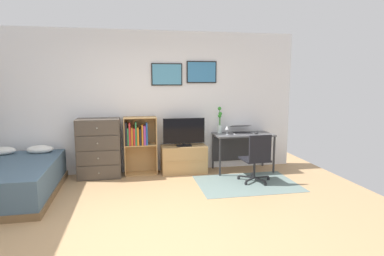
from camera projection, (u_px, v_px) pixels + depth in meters
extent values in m
plane|color=tan|center=(149.00, 225.00, 3.94)|extent=(7.20, 7.20, 0.00)
cube|color=white|center=(141.00, 103.00, 6.10)|extent=(6.12, 0.06, 2.70)
cube|color=black|center=(167.00, 74.00, 6.07)|extent=(0.59, 0.02, 0.42)
cube|color=#4C93B7|center=(167.00, 74.00, 6.06)|extent=(0.55, 0.01, 0.38)
cube|color=black|center=(202.00, 72.00, 6.19)|extent=(0.59, 0.02, 0.42)
cube|color=teal|center=(202.00, 72.00, 6.18)|extent=(0.55, 0.01, 0.38)
cube|color=slate|center=(247.00, 183.00, 5.51)|extent=(1.70, 1.20, 0.01)
cube|color=brown|center=(8.00, 194.00, 4.86)|extent=(1.42, 2.02, 0.10)
cube|color=#476075|center=(7.00, 178.00, 4.82)|extent=(1.38, 1.98, 0.41)
ellipsoid|color=white|center=(2.00, 151.00, 5.45)|extent=(0.44, 0.29, 0.14)
ellipsoid|color=white|center=(40.00, 149.00, 5.57)|extent=(0.44, 0.29, 0.14)
cube|color=#4C4238|center=(99.00, 148.00, 5.81)|extent=(0.77, 0.42, 1.09)
cube|color=#493F35|center=(99.00, 173.00, 5.66)|extent=(0.73, 0.01, 0.25)
sphere|color=#A59E8C|center=(99.00, 173.00, 5.65)|extent=(0.03, 0.03, 0.03)
cube|color=#493F35|center=(98.00, 158.00, 5.62)|extent=(0.73, 0.01, 0.25)
sphere|color=#A59E8C|center=(98.00, 158.00, 5.61)|extent=(0.03, 0.03, 0.03)
cube|color=#493F35|center=(98.00, 143.00, 5.58)|extent=(0.73, 0.01, 0.25)
sphere|color=#A59E8C|center=(98.00, 143.00, 5.57)|extent=(0.03, 0.03, 0.03)
cube|color=#493F35|center=(97.00, 128.00, 5.54)|extent=(0.73, 0.01, 0.25)
sphere|color=#A59E8C|center=(97.00, 128.00, 5.53)|extent=(0.03, 0.03, 0.03)
cube|color=tan|center=(125.00, 146.00, 5.96)|extent=(0.02, 0.30, 1.09)
cube|color=tan|center=(156.00, 145.00, 6.06)|extent=(0.02, 0.30, 1.09)
cube|color=tan|center=(141.00, 173.00, 6.09)|extent=(0.61, 0.30, 0.02)
cube|color=tan|center=(141.00, 145.00, 6.01)|extent=(0.57, 0.30, 0.02)
cube|color=tan|center=(140.00, 118.00, 5.93)|extent=(0.57, 0.30, 0.02)
cube|color=tan|center=(140.00, 144.00, 6.15)|extent=(0.61, 0.01, 1.09)
cube|color=black|center=(126.00, 134.00, 5.89)|extent=(0.03, 0.20, 0.43)
cube|color=#2D8C4C|center=(128.00, 136.00, 5.90)|extent=(0.02, 0.20, 0.33)
cube|color=red|center=(130.00, 134.00, 5.89)|extent=(0.03, 0.18, 0.42)
cube|color=orange|center=(132.00, 136.00, 5.93)|extent=(0.03, 0.23, 0.33)
cube|color=red|center=(134.00, 137.00, 5.91)|extent=(0.03, 0.18, 0.32)
cube|color=#2D8C4C|center=(136.00, 133.00, 5.93)|extent=(0.02, 0.23, 0.43)
cube|color=orange|center=(138.00, 136.00, 5.94)|extent=(0.03, 0.20, 0.33)
cube|color=black|center=(140.00, 137.00, 5.96)|extent=(0.03, 0.23, 0.30)
cube|color=orange|center=(142.00, 135.00, 5.93)|extent=(0.03, 0.18, 0.37)
cube|color=#8C388C|center=(145.00, 135.00, 5.97)|extent=(0.04, 0.24, 0.36)
cube|color=#1E519E|center=(147.00, 134.00, 5.94)|extent=(0.03, 0.17, 0.41)
cube|color=tan|center=(184.00, 159.00, 6.16)|extent=(0.86, 0.40, 0.53)
cube|color=tan|center=(186.00, 162.00, 5.96)|extent=(0.86, 0.01, 0.02)
cube|color=black|center=(184.00, 145.00, 6.10)|extent=(0.28, 0.16, 0.02)
cube|color=black|center=(184.00, 144.00, 6.09)|extent=(0.06, 0.04, 0.05)
cube|color=black|center=(184.00, 131.00, 6.05)|extent=(0.80, 0.02, 0.48)
cube|color=black|center=(184.00, 131.00, 6.04)|extent=(0.77, 0.01, 0.45)
cube|color=#4C4C4F|center=(243.00, 134.00, 6.21)|extent=(1.13, 0.58, 0.03)
cube|color=#2D2D30|center=(220.00, 157.00, 5.92)|extent=(0.03, 0.03, 0.71)
cube|color=#2D2D30|center=(274.00, 155.00, 6.11)|extent=(0.03, 0.03, 0.71)
cube|color=#2D2D30|center=(213.00, 151.00, 6.42)|extent=(0.03, 0.03, 0.71)
cube|color=#2D2D30|center=(263.00, 149.00, 6.62)|extent=(0.03, 0.03, 0.71)
cube|color=#2D2D30|center=(238.00, 148.00, 6.54)|extent=(1.07, 0.02, 0.50)
cylinder|color=#232326|center=(268.00, 179.00, 5.71)|extent=(0.05, 0.05, 0.05)
cube|color=#232326|center=(261.00, 177.00, 5.67)|extent=(0.28, 0.05, 0.02)
cylinder|color=#232326|center=(252.00, 175.00, 5.92)|extent=(0.05, 0.05, 0.05)
cube|color=#232326|center=(253.00, 175.00, 5.78)|extent=(0.10, 0.28, 0.02)
cylinder|color=#232326|center=(239.00, 178.00, 5.75)|extent=(0.05, 0.05, 0.05)
cube|color=#232326|center=(246.00, 177.00, 5.69)|extent=(0.25, 0.18, 0.02)
cylinder|color=#232326|center=(246.00, 184.00, 5.43)|extent=(0.05, 0.05, 0.05)
cube|color=#232326|center=(250.00, 179.00, 5.53)|extent=(0.24, 0.20, 0.02)
cylinder|color=#232326|center=(265.00, 184.00, 5.41)|extent=(0.05, 0.05, 0.05)
cube|color=#232326|center=(260.00, 180.00, 5.52)|extent=(0.13, 0.27, 0.02)
cylinder|color=#232326|center=(254.00, 169.00, 5.61)|extent=(0.04, 0.04, 0.30)
cube|color=black|center=(255.00, 159.00, 5.59)|extent=(0.47, 0.47, 0.03)
cube|color=black|center=(260.00, 148.00, 5.36)|extent=(0.40, 0.06, 0.45)
cube|color=#B7B7BC|center=(243.00, 133.00, 6.22)|extent=(0.39, 0.28, 0.01)
cube|color=black|center=(243.00, 133.00, 6.21)|extent=(0.37, 0.25, 0.00)
cube|color=#B7B7BC|center=(240.00, 126.00, 6.36)|extent=(0.39, 0.26, 0.07)
cube|color=black|center=(241.00, 126.00, 6.35)|extent=(0.37, 0.24, 0.06)
ellipsoid|color=#262628|center=(256.00, 133.00, 6.20)|extent=(0.06, 0.10, 0.03)
cylinder|color=silver|center=(220.00, 129.00, 6.27)|extent=(0.09, 0.09, 0.16)
cylinder|color=#3D8438|center=(220.00, 122.00, 6.26)|extent=(0.01, 0.01, 0.34)
sphere|color=#308B2C|center=(220.00, 114.00, 6.23)|extent=(0.07, 0.07, 0.07)
cylinder|color=#3D8438|center=(219.00, 120.00, 6.25)|extent=(0.01, 0.01, 0.44)
sphere|color=#308B2C|center=(220.00, 109.00, 6.22)|extent=(0.07, 0.07, 0.07)
cylinder|color=#3D8438|center=(220.00, 123.00, 6.24)|extent=(0.01, 0.01, 0.29)
sphere|color=#308B2C|center=(220.00, 116.00, 6.22)|extent=(0.07, 0.07, 0.07)
cylinder|color=silver|center=(227.00, 135.00, 6.07)|extent=(0.06, 0.06, 0.01)
cylinder|color=silver|center=(227.00, 132.00, 6.06)|extent=(0.01, 0.01, 0.10)
cone|color=silver|center=(227.00, 128.00, 6.05)|extent=(0.07, 0.07, 0.07)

